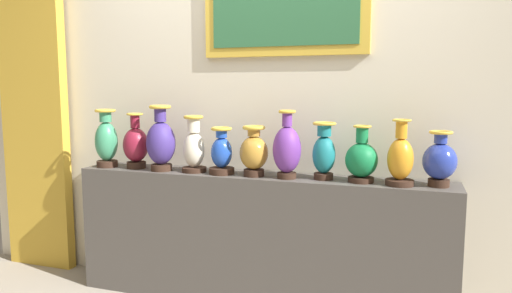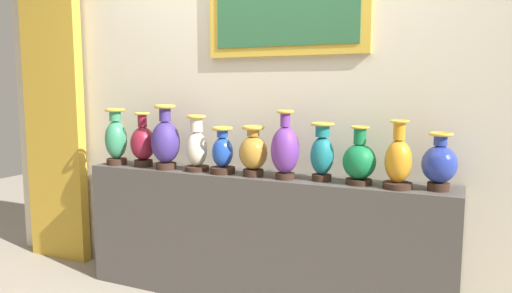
{
  "view_description": "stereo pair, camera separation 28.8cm",
  "coord_description": "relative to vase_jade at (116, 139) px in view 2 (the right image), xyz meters",
  "views": [
    {
      "loc": [
        0.91,
        -2.71,
        1.37
      ],
      "look_at": [
        0.0,
        0.0,
        1.01
      ],
      "focal_mm": 32.72,
      "sensor_mm": 36.0,
      "label": 1
    },
    {
      "loc": [
        1.18,
        -2.61,
        1.37
      ],
      "look_at": [
        0.0,
        0.0,
        1.01
      ],
      "focal_mm": 32.72,
      "sensor_mm": 36.0,
      "label": 2
    }
  ],
  "objects": [
    {
      "name": "display_shelf",
      "position": [
        1.07,
        0.04,
        -0.6
      ],
      "size": [
        2.39,
        0.3,
        0.83
      ],
      "primitive_type": "cube",
      "color": "#4C4742",
      "rests_on": "ground_plane"
    },
    {
      "name": "back_wall",
      "position": [
        1.07,
        0.25,
        0.52
      ],
      "size": [
        4.57,
        0.14,
        3.04
      ],
      "color": "beige",
      "rests_on": "ground_plane"
    },
    {
      "name": "curtain_gold",
      "position": [
        -0.73,
        0.13,
        0.33
      ],
      "size": [
        0.56,
        0.08,
        2.68
      ],
      "primitive_type": "cube",
      "color": "gold",
      "rests_on": "ground_plane"
    },
    {
      "name": "vase_jade",
      "position": [
        0.0,
        0.0,
        0.0
      ],
      "size": [
        0.15,
        0.15,
        0.4
      ],
      "color": "#382319",
      "rests_on": "display_shelf"
    },
    {
      "name": "vase_burgundy",
      "position": [
        0.22,
        0.02,
        -0.02
      ],
      "size": [
        0.17,
        0.17,
        0.37
      ],
      "color": "#382319",
      "rests_on": "display_shelf"
    },
    {
      "name": "vase_indigo",
      "position": [
        0.43,
        -0.01,
        0.01
      ],
      "size": [
        0.19,
        0.19,
        0.43
      ],
      "color": "#382319",
      "rests_on": "display_shelf"
    },
    {
      "name": "vase_ivory",
      "position": [
        0.65,
        0.01,
        -0.02
      ],
      "size": [
        0.16,
        0.16,
        0.36
      ],
      "color": "#382319",
      "rests_on": "display_shelf"
    },
    {
      "name": "vase_sapphire",
      "position": [
        0.85,
        0.0,
        -0.05
      ],
      "size": [
        0.16,
        0.16,
        0.3
      ],
      "color": "#382319",
      "rests_on": "display_shelf"
    },
    {
      "name": "vase_ochre",
      "position": [
        1.06,
        -0.0,
        -0.03
      ],
      "size": [
        0.18,
        0.18,
        0.31
      ],
      "color": "#382319",
      "rests_on": "display_shelf"
    },
    {
      "name": "vase_violet",
      "position": [
        1.28,
        -0.01,
        -0.0
      ],
      "size": [
        0.17,
        0.17,
        0.41
      ],
      "color": "#382319",
      "rests_on": "display_shelf"
    },
    {
      "name": "vase_teal",
      "position": [
        1.49,
        0.03,
        -0.02
      ],
      "size": [
        0.14,
        0.14,
        0.34
      ],
      "color": "#382319",
      "rests_on": "display_shelf"
    },
    {
      "name": "vase_emerald",
      "position": [
        1.71,
        0.02,
        -0.05
      ],
      "size": [
        0.18,
        0.18,
        0.33
      ],
      "color": "#382319",
      "rests_on": "display_shelf"
    },
    {
      "name": "vase_amber",
      "position": [
        1.92,
        -0.01,
        -0.03
      ],
      "size": [
        0.16,
        0.16,
        0.37
      ],
      "color": "#382319",
      "rests_on": "display_shelf"
    },
    {
      "name": "vase_cobalt",
      "position": [
        2.13,
        0.03,
        -0.04
      ],
      "size": [
        0.18,
        0.18,
        0.31
      ],
      "color": "#382319",
      "rests_on": "display_shelf"
    }
  ]
}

